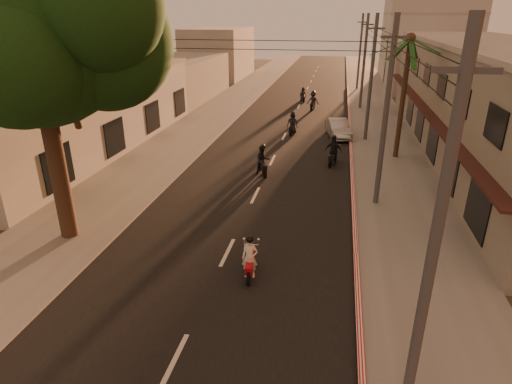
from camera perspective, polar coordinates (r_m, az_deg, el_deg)
ground at (r=15.90m, az=-5.66°, el=-11.66°), size 160.00×160.00×0.00m
road at (r=33.97m, az=3.76°, el=7.40°), size 10.00×140.00×0.02m
sidewalk_right at (r=33.91m, az=16.51°, el=6.57°), size 5.00×140.00×0.12m
sidewalk_left at (r=35.62m, az=-8.41°, el=8.01°), size 5.00×140.00×0.12m
curb_stripe at (r=28.94m, az=12.57°, el=4.35°), size 0.20×60.00×0.20m
shophouse_row at (r=32.57m, az=29.04°, el=10.56°), size 8.80×34.20×7.30m
left_building at (r=32.65m, az=-23.14°, el=9.70°), size 8.20×24.20×5.20m
broadleaf_tree at (r=18.09m, az=-26.49°, el=19.02°), size 9.60×8.70×12.10m
palm_tree at (r=28.88m, az=19.82°, el=17.89°), size 5.00×5.00×8.20m
utility_poles at (r=32.70m, az=15.45°, el=17.71°), size 1.20×48.26×9.00m
filler_right at (r=58.71m, az=21.39°, el=15.41°), size 8.00×14.00×6.00m
filler_left_near at (r=50.33m, az=-10.56°, el=14.63°), size 8.00×14.00×4.40m
filler_left_far at (r=67.21m, az=-4.98°, el=17.97°), size 8.00×14.00×7.00m
scooter_red at (r=15.66m, az=-0.81°, el=-8.88°), size 0.71×1.73×1.69m
scooter_mid_a at (r=25.41m, az=0.88°, el=4.17°), size 1.36×1.81×1.90m
scooter_mid_b at (r=27.58m, az=10.24°, el=5.34°), size 1.26×1.96×1.95m
scooter_far_a at (r=34.47m, az=4.88°, el=9.01°), size 0.90×1.90×1.87m
scooter_far_b at (r=43.85m, az=7.59°, el=11.91°), size 1.36×1.96×1.93m
parked_car at (r=34.23m, az=10.89°, el=8.33°), size 3.12×4.73×1.36m
scooter_far_c at (r=48.07m, az=6.27°, el=12.71°), size 1.01×1.55×1.57m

